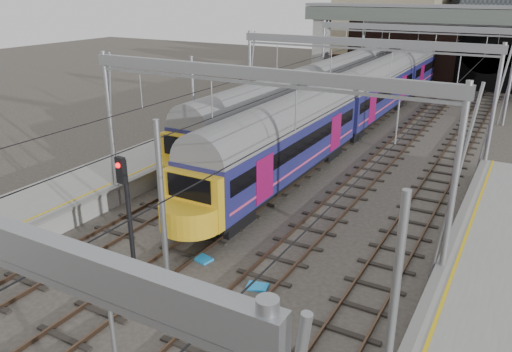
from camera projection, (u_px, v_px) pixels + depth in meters
The scene contains 11 objects.
ground at pixel (131, 341), 16.30m from camera, with size 160.00×160.00×0.00m, color #38332D.
platform_left at pixel (0, 227), 22.81m from camera, with size 4.32×55.00×1.12m.
tracks at pixel (313, 189), 28.52m from camera, with size 14.40×80.00×0.22m.
overhead_line at pixel (358, 60), 31.49m from camera, with size 16.80×80.00×8.00m.
retaining_wall at pixel (455, 49), 56.46m from camera, with size 28.00×2.75×9.00m.
overbridge at pixel (435, 25), 51.23m from camera, with size 28.00×3.00×9.25m.
train_main at pixel (398, 76), 49.54m from camera, with size 3.00×69.36×5.10m.
train_second at pixel (371, 68), 54.65m from camera, with size 2.95×68.13×5.02m.
signal_near_left at pixel (127, 209), 18.06m from camera, with size 0.40×0.48×5.34m.
equip_cover_a at pixel (257, 287), 19.19m from camera, with size 0.81×0.57×0.10m, color #1C88D5.
equip_cover_b at pixel (202, 259), 21.16m from camera, with size 0.81×0.57×0.10m, color #1C88D5.
Camera 1 is at (10.11, -9.62, 10.82)m, focal length 35.00 mm.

